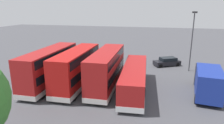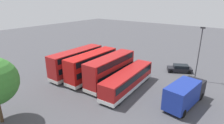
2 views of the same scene
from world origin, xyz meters
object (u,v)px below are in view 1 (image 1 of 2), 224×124
bus_double_decker_second (106,69)px  car_hatchback_silver (167,62)px  box_truck_blue (208,81)px  lamp_post_tall (192,38)px  bus_single_deck_near_end (134,78)px  waste_bin_yellow (95,58)px  bus_double_decker_third (77,68)px  bus_double_decker_fourth (50,66)px

bus_double_decker_second → car_hatchback_silver: bearing=-122.3°
box_truck_blue → lamp_post_tall: bearing=-84.8°
bus_single_deck_near_end → car_hatchback_silver: bearing=-108.8°
bus_double_decker_second → box_truck_blue: (-11.47, -0.62, -0.74)m
bus_double_decker_second → waste_bin_yellow: (5.54, -12.40, -1.97)m
bus_single_deck_near_end → bus_double_decker_third: bearing=2.6°
bus_single_deck_near_end → bus_double_decker_fourth: 10.56m
bus_double_decker_third → bus_single_deck_near_end: bearing=-177.4°
bus_double_decker_second → bus_double_decker_third: 3.65m
lamp_post_tall → waste_bin_yellow: lamp_post_tall is taller
bus_double_decker_fourth → lamp_post_tall: bearing=-150.1°
bus_double_decker_second → bus_double_decker_third: (3.63, 0.42, 0.00)m
bus_double_decker_third → car_hatchback_silver: 16.52m
bus_double_decker_fourth → box_truck_blue: bus_double_decker_fourth is taller
bus_single_deck_near_end → bus_double_decker_third: size_ratio=1.15×
bus_double_decker_fourth → bus_double_decker_third: bearing=-176.1°
box_truck_blue → bus_double_decker_second: bearing=3.1°
bus_double_decker_fourth → box_truck_blue: size_ratio=1.42×
waste_bin_yellow → car_hatchback_silver: bearing=177.1°
car_hatchback_silver → lamp_post_tall: lamp_post_tall is taller
box_truck_blue → waste_bin_yellow: size_ratio=8.17×
waste_bin_yellow → box_truck_blue: bearing=145.3°
lamp_post_tall → bus_double_decker_second: bearing=42.0°
lamp_post_tall → waste_bin_yellow: 17.10m
bus_double_decker_third → bus_double_decker_fourth: 3.50m
car_hatchback_silver → lamp_post_tall: (-3.24, 2.17, 4.49)m
bus_single_deck_near_end → bus_double_decker_fourth: bearing=3.0°
lamp_post_tall → car_hatchback_silver: bearing=-33.8°
bus_single_deck_near_end → lamp_post_tall: size_ratio=1.35×
bus_double_decker_second → box_truck_blue: size_ratio=1.35×
bus_double_decker_third → box_truck_blue: size_ratio=1.35×
bus_double_decker_third → car_hatchback_silver: size_ratio=2.24×
box_truck_blue → bus_double_decker_third: bearing=3.9°
bus_single_deck_near_end → box_truck_blue: (-8.08, -0.72, 0.08)m
bus_double_decker_second → lamp_post_tall: bearing=-138.0°
bus_double_decker_third → lamp_post_tall: 17.65m
bus_double_decker_third → car_hatchback_silver: bearing=-132.2°
car_hatchback_silver → waste_bin_yellow: 12.98m
bus_single_deck_near_end → box_truck_blue: box_truck_blue is taller
bus_double_decker_fourth → car_hatchback_silver: 19.19m
bus_single_deck_near_end → box_truck_blue: bearing=-174.9°
bus_double_decker_third → waste_bin_yellow: bearing=-81.5°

